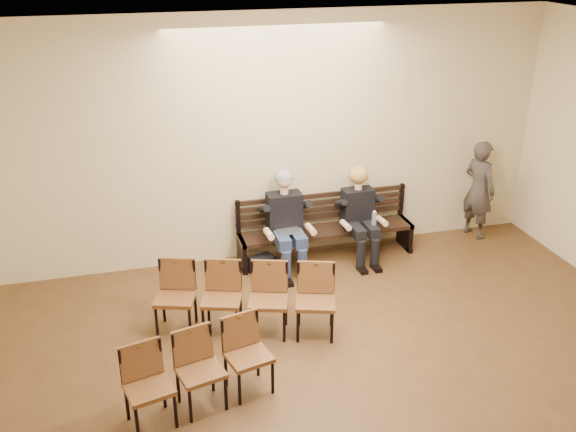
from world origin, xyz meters
name	(u,v)px	position (x,y,z in m)	size (l,w,h in m)	color
room_walls	(412,196)	(0.00, 0.79, 2.54)	(8.02, 10.01, 3.51)	beige
bench	(326,243)	(0.64, 4.65, 0.23)	(2.60, 0.90, 0.45)	black
seated_man	(286,220)	(0.01, 4.53, 0.72)	(0.60, 0.83, 1.44)	black
seated_woman	(360,217)	(1.11, 4.53, 0.64)	(0.55, 0.76, 1.29)	black
laptop	(289,234)	(0.01, 4.39, 0.56)	(0.32, 0.25, 0.23)	silver
water_bottle	(374,227)	(1.24, 4.32, 0.56)	(0.07, 0.07, 0.23)	silver
bag	(262,265)	(-0.37, 4.42, 0.12)	(0.33, 0.23, 0.25)	black
passerby	(480,182)	(3.15, 4.75, 0.89)	(0.65, 0.43, 1.78)	#3B3531
chair_row_front	(245,300)	(-0.90, 3.03, 0.43)	(2.11, 0.47, 0.87)	brown
chair_row_back	(201,372)	(-1.60, 1.85, 0.41)	(1.48, 0.45, 0.83)	brown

